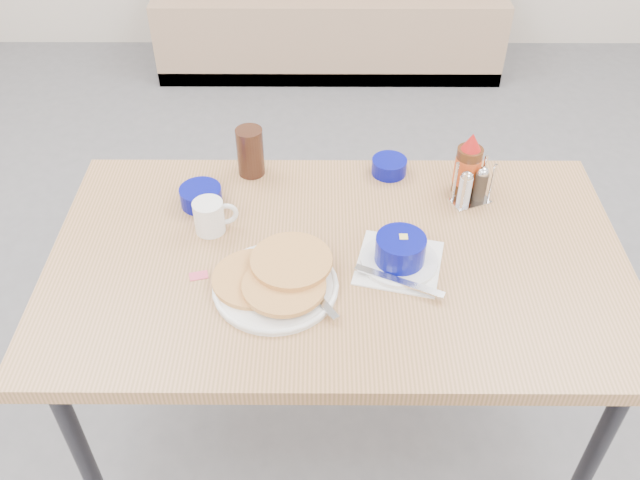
{
  "coord_description": "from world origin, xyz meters",
  "views": [
    {
      "loc": [
        -0.04,
        -0.95,
        1.88
      ],
      "look_at": [
        -0.04,
        0.24,
        0.82
      ],
      "focal_mm": 38.0,
      "sensor_mm": 36.0,
      "label": 1
    }
  ],
  "objects_px": {
    "dining_table": "(338,274)",
    "amber_tumbler": "(250,152)",
    "butter_bowl": "(389,166)",
    "syrup_bottle": "(468,167)",
    "condiment_caddy": "(472,189)",
    "coffee_mug": "(211,216)",
    "creamer_bowl": "(201,196)",
    "pancake_plate": "(276,280)",
    "grits_setting": "(400,253)",
    "booth_bench": "(330,1)"
  },
  "relations": [
    {
      "from": "booth_bench",
      "to": "butter_bowl",
      "type": "xyz_separation_m",
      "value": [
        0.15,
        -2.19,
        0.43
      ]
    },
    {
      "from": "dining_table",
      "to": "amber_tumbler",
      "type": "relative_size",
      "value": 10.1
    },
    {
      "from": "coffee_mug",
      "to": "grits_setting",
      "type": "height_order",
      "value": "coffee_mug"
    },
    {
      "from": "booth_bench",
      "to": "grits_setting",
      "type": "relative_size",
      "value": 7.65
    },
    {
      "from": "pancake_plate",
      "to": "creamer_bowl",
      "type": "bearing_deg",
      "value": 124.84
    },
    {
      "from": "grits_setting",
      "to": "creamer_bowl",
      "type": "xyz_separation_m",
      "value": [
        -0.5,
        0.23,
        -0.01
      ]
    },
    {
      "from": "butter_bowl",
      "to": "amber_tumbler",
      "type": "relative_size",
      "value": 0.7
    },
    {
      "from": "coffee_mug",
      "to": "butter_bowl",
      "type": "xyz_separation_m",
      "value": [
        0.46,
        0.25,
        -0.02
      ]
    },
    {
      "from": "grits_setting",
      "to": "butter_bowl",
      "type": "relative_size",
      "value": 2.56
    },
    {
      "from": "booth_bench",
      "to": "syrup_bottle",
      "type": "bearing_deg",
      "value": -81.4
    },
    {
      "from": "butter_bowl",
      "to": "condiment_caddy",
      "type": "bearing_deg",
      "value": -31.73
    },
    {
      "from": "creamer_bowl",
      "to": "syrup_bottle",
      "type": "bearing_deg",
      "value": 4.88
    },
    {
      "from": "pancake_plate",
      "to": "coffee_mug",
      "type": "height_order",
      "value": "coffee_mug"
    },
    {
      "from": "coffee_mug",
      "to": "creamer_bowl",
      "type": "height_order",
      "value": "coffee_mug"
    },
    {
      "from": "amber_tumbler",
      "to": "coffee_mug",
      "type": "bearing_deg",
      "value": -108.16
    },
    {
      "from": "coffee_mug",
      "to": "condiment_caddy",
      "type": "distance_m",
      "value": 0.68
    },
    {
      "from": "booth_bench",
      "to": "dining_table",
      "type": "bearing_deg",
      "value": -90.0
    },
    {
      "from": "coffee_mug",
      "to": "condiment_caddy",
      "type": "bearing_deg",
      "value": 9.93
    },
    {
      "from": "butter_bowl",
      "to": "syrup_bottle",
      "type": "distance_m",
      "value": 0.22
    },
    {
      "from": "dining_table",
      "to": "creamer_bowl",
      "type": "bearing_deg",
      "value": 150.68
    },
    {
      "from": "creamer_bowl",
      "to": "condiment_caddy",
      "type": "xyz_separation_m",
      "value": [
        0.71,
        0.01,
        0.02
      ]
    },
    {
      "from": "butter_bowl",
      "to": "grits_setting",
      "type": "bearing_deg",
      "value": -90.32
    },
    {
      "from": "grits_setting",
      "to": "syrup_bottle",
      "type": "xyz_separation_m",
      "value": [
        0.2,
        0.29,
        0.04
      ]
    },
    {
      "from": "butter_bowl",
      "to": "amber_tumbler",
      "type": "distance_m",
      "value": 0.39
    },
    {
      "from": "creamer_bowl",
      "to": "pancake_plate",
      "type": "bearing_deg",
      "value": -55.16
    },
    {
      "from": "condiment_caddy",
      "to": "amber_tumbler",
      "type": "bearing_deg",
      "value": 145.15
    },
    {
      "from": "syrup_bottle",
      "to": "butter_bowl",
      "type": "bearing_deg",
      "value": 157.83
    },
    {
      "from": "pancake_plate",
      "to": "syrup_bottle",
      "type": "bearing_deg",
      "value": 36.89
    },
    {
      "from": "butter_bowl",
      "to": "condiment_caddy",
      "type": "distance_m",
      "value": 0.24
    },
    {
      "from": "butter_bowl",
      "to": "syrup_bottle",
      "type": "bearing_deg",
      "value": -22.17
    },
    {
      "from": "grits_setting",
      "to": "butter_bowl",
      "type": "xyz_separation_m",
      "value": [
        0.0,
        0.37,
        -0.01
      ]
    },
    {
      "from": "amber_tumbler",
      "to": "condiment_caddy",
      "type": "height_order",
      "value": "amber_tumbler"
    },
    {
      "from": "pancake_plate",
      "to": "condiment_caddy",
      "type": "xyz_separation_m",
      "value": [
        0.5,
        0.32,
        0.02
      ]
    },
    {
      "from": "amber_tumbler",
      "to": "condiment_caddy",
      "type": "relative_size",
      "value": 1.14
    },
    {
      "from": "amber_tumbler",
      "to": "condiment_caddy",
      "type": "bearing_deg",
      "value": -12.25
    },
    {
      "from": "pancake_plate",
      "to": "creamer_bowl",
      "type": "height_order",
      "value": "pancake_plate"
    },
    {
      "from": "pancake_plate",
      "to": "amber_tumbler",
      "type": "distance_m",
      "value": 0.46
    },
    {
      "from": "coffee_mug",
      "to": "butter_bowl",
      "type": "bearing_deg",
      "value": 27.91
    },
    {
      "from": "syrup_bottle",
      "to": "dining_table",
      "type": "bearing_deg",
      "value": -142.92
    },
    {
      "from": "dining_table",
      "to": "coffee_mug",
      "type": "distance_m",
      "value": 0.35
    },
    {
      "from": "grits_setting",
      "to": "amber_tumbler",
      "type": "relative_size",
      "value": 1.79
    },
    {
      "from": "booth_bench",
      "to": "grits_setting",
      "type": "distance_m",
      "value": 2.61
    },
    {
      "from": "creamer_bowl",
      "to": "amber_tumbler",
      "type": "distance_m",
      "value": 0.19
    },
    {
      "from": "pancake_plate",
      "to": "coffee_mug",
      "type": "relative_size",
      "value": 2.62
    },
    {
      "from": "coffee_mug",
      "to": "amber_tumbler",
      "type": "bearing_deg",
      "value": 71.84
    },
    {
      "from": "condiment_caddy",
      "to": "syrup_bottle",
      "type": "bearing_deg",
      "value": 79.31
    },
    {
      "from": "dining_table",
      "to": "pancake_plate",
      "type": "distance_m",
      "value": 0.2
    },
    {
      "from": "grits_setting",
      "to": "condiment_caddy",
      "type": "xyz_separation_m",
      "value": [
        0.21,
        0.24,
        0.01
      ]
    },
    {
      "from": "creamer_bowl",
      "to": "butter_bowl",
      "type": "height_order",
      "value": "creamer_bowl"
    },
    {
      "from": "creamer_bowl",
      "to": "syrup_bottle",
      "type": "xyz_separation_m",
      "value": [
        0.7,
        0.06,
        0.05
      ]
    }
  ]
}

